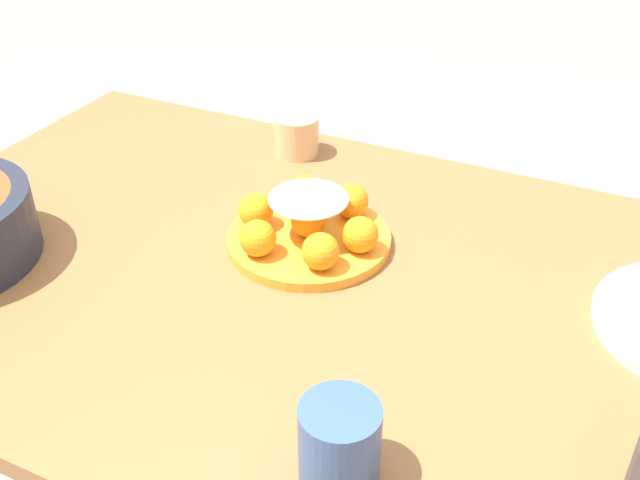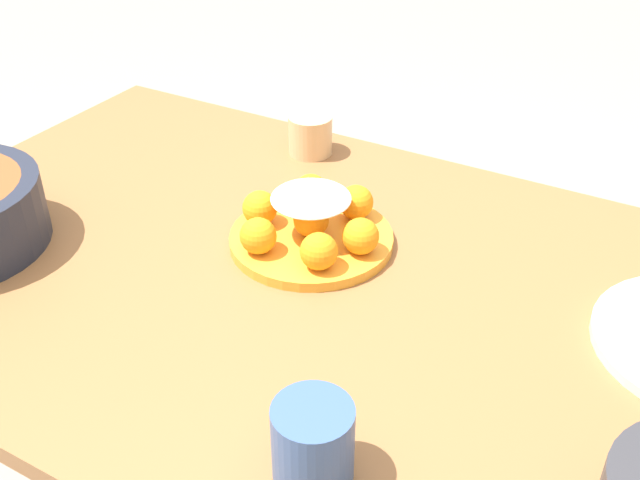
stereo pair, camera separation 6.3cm
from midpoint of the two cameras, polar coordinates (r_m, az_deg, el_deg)
The scene contains 4 objects.
dining_table at distance 1.11m, azimuth -0.76°, elevation -7.24°, with size 1.46×0.87×0.75m.
cake_plate at distance 1.12m, azimuth -2.48°, elevation 1.06°, with size 0.25×0.25×0.09m.
cup_near at distance 1.38m, azimuth -3.10°, elevation 7.96°, with size 0.08×0.08×0.07m.
cup_far at distance 0.78m, azimuth -0.90°, elevation -15.27°, with size 0.08×0.08×0.09m.
Camera 1 is at (-0.35, 0.77, 1.38)m, focal length 42.00 mm.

